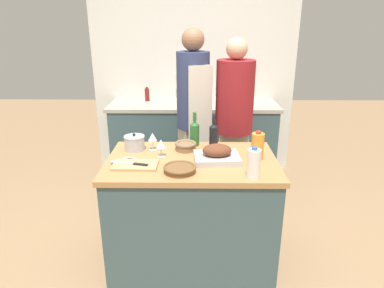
# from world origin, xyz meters

# --- Properties ---
(ground_plane) EXTENTS (12.00, 12.00, 0.00)m
(ground_plane) POSITION_xyz_m (0.00, 0.00, 0.00)
(ground_plane) COLOR #9E7A56
(kitchen_island) EXTENTS (1.27, 0.79, 0.87)m
(kitchen_island) POSITION_xyz_m (0.00, 0.00, 0.43)
(kitchen_island) COLOR #3D565B
(kitchen_island) RESTS_ON ground_plane
(back_counter) EXTENTS (1.95, 0.60, 0.94)m
(back_counter) POSITION_xyz_m (0.00, 1.52, 0.47)
(back_counter) COLOR #3D565B
(back_counter) RESTS_ON ground_plane
(back_wall) EXTENTS (2.45, 0.10, 2.55)m
(back_wall) POSITION_xyz_m (0.00, 1.87, 1.27)
(back_wall) COLOR silver
(back_wall) RESTS_ON ground_plane
(roasting_pan) EXTENTS (0.35, 0.28, 0.13)m
(roasting_pan) POSITION_xyz_m (0.18, -0.02, 0.91)
(roasting_pan) COLOR #BCBCC1
(roasting_pan) RESTS_ON kitchen_island
(wicker_basket) EXTENTS (0.23, 0.23, 0.05)m
(wicker_basket) POSITION_xyz_m (-0.08, -0.23, 0.89)
(wicker_basket) COLOR brown
(wicker_basket) RESTS_ON kitchen_island
(cutting_board) EXTENTS (0.32, 0.20, 0.02)m
(cutting_board) POSITION_xyz_m (-0.40, -0.13, 0.87)
(cutting_board) COLOR tan
(cutting_board) RESTS_ON kitchen_island
(stock_pot) EXTENTS (0.16, 0.16, 0.14)m
(stock_pot) POSITION_xyz_m (-0.46, 0.20, 0.92)
(stock_pot) COLOR #B7B7BC
(stock_pot) RESTS_ON kitchen_island
(mixing_bowl) EXTENTS (0.17, 0.17, 0.07)m
(mixing_bowl) POSITION_xyz_m (-0.05, 0.20, 0.90)
(mixing_bowl) COLOR #846647
(mixing_bowl) RESTS_ON kitchen_island
(juice_jug) EXTENTS (0.09, 0.09, 0.22)m
(juice_jug) POSITION_xyz_m (0.49, 0.02, 0.97)
(juice_jug) COLOR orange
(juice_jug) RESTS_ON kitchen_island
(milk_jug) EXTENTS (0.09, 0.09, 0.22)m
(milk_jug) POSITION_xyz_m (0.41, -0.31, 0.97)
(milk_jug) COLOR white
(milk_jug) RESTS_ON kitchen_island
(wine_bottle_green) EXTENTS (0.07, 0.07, 0.26)m
(wine_bottle_green) POSITION_xyz_m (0.18, 0.30, 0.97)
(wine_bottle_green) COLOR black
(wine_bottle_green) RESTS_ON kitchen_island
(wine_bottle_dark) EXTENTS (0.08, 0.08, 0.28)m
(wine_bottle_dark) POSITION_xyz_m (0.02, 0.32, 0.98)
(wine_bottle_dark) COLOR #28662D
(wine_bottle_dark) RESTS_ON kitchen_island
(wine_glass_left) EXTENTS (0.07, 0.07, 0.14)m
(wine_glass_left) POSITION_xyz_m (-0.31, 0.20, 0.97)
(wine_glass_left) COLOR silver
(wine_glass_left) RESTS_ON kitchen_island
(wine_glass_right) EXTENTS (0.07, 0.07, 0.14)m
(wine_glass_right) POSITION_xyz_m (-0.23, 0.06, 0.96)
(wine_glass_right) COLOR silver
(wine_glass_right) RESTS_ON kitchen_island
(knife_chef) EXTENTS (0.28, 0.10, 0.01)m
(knife_chef) POSITION_xyz_m (-0.43, -0.13, 0.89)
(knife_chef) COLOR #B7B7BC
(knife_chef) RESTS_ON cutting_board
(knife_paring) EXTENTS (0.20, 0.12, 0.01)m
(knife_paring) POSITION_xyz_m (-0.40, -0.02, 0.87)
(knife_paring) COLOR #B7B7BC
(knife_paring) RESTS_ON kitchen_island
(knife_bread) EXTENTS (0.22, 0.09, 0.01)m
(knife_bread) POSITION_xyz_m (-0.40, -0.03, 0.87)
(knife_bread) COLOR #B7B7BC
(knife_bread) RESTS_ON kitchen_island
(stand_mixer) EXTENTS (0.18, 0.14, 0.34)m
(stand_mixer) POSITION_xyz_m (-0.12, 1.55, 1.08)
(stand_mixer) COLOR silver
(stand_mixer) RESTS_ON back_counter
(condiment_bottle_tall) EXTENTS (0.05, 0.05, 0.17)m
(condiment_bottle_tall) POSITION_xyz_m (-0.55, 1.67, 1.01)
(condiment_bottle_tall) COLOR maroon
(condiment_bottle_tall) RESTS_ON back_counter
(condiment_bottle_short) EXTENTS (0.06, 0.06, 0.18)m
(condiment_bottle_short) POSITION_xyz_m (0.32, 1.50, 1.02)
(condiment_bottle_short) COLOR #234C28
(condiment_bottle_short) RESTS_ON back_counter
(person_cook_aproned) EXTENTS (0.33, 0.35, 1.79)m
(person_cook_aproned) POSITION_xyz_m (0.00, 0.84, 1.01)
(person_cook_aproned) COLOR beige
(person_cook_aproned) RESTS_ON ground_plane
(person_cook_guest) EXTENTS (0.36, 0.36, 1.70)m
(person_cook_guest) POSITION_xyz_m (0.40, 0.83, 0.94)
(person_cook_guest) COLOR beige
(person_cook_guest) RESTS_ON ground_plane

